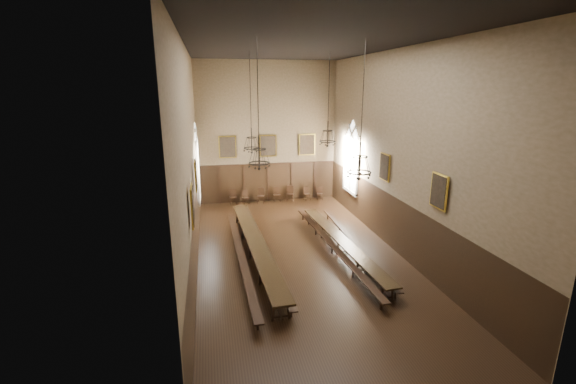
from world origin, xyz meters
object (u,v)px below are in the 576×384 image
object	(u,v)px
chandelier_back_right	(328,136)
bench_right_inner	(332,247)
chair_2	(246,200)
table_left	(256,249)
chair_1	(233,200)
bench_right_outer	(354,244)
chair_7	(320,196)
bench_left_outer	(241,257)
chandelier_front_left	(259,154)
chandelier_back_left	(252,141)
chair_4	(277,197)
table_right	(342,247)
bench_left_inner	(266,255)
chandelier_front_right	(360,165)
chair_3	(261,198)
chair_6	(307,196)
chair_5	(290,196)

from	to	relation	value
chandelier_back_right	bench_right_inner	bearing A→B (deg)	-101.19
chair_2	table_left	bearing A→B (deg)	-105.75
chair_1	chair_2	size ratio (longest dim) A/B	1.15
bench_right_outer	chair_7	distance (m)	8.41
bench_left_outer	chandelier_front_left	xyz separation A→B (m)	(0.62, -2.00, 4.78)
chair_1	chandelier_back_left	size ratio (longest dim) A/B	0.22
bench_right_outer	chair_2	size ratio (longest dim) A/B	10.78
chair_4	chandelier_back_left	distance (m)	7.69
table_right	bench_left_inner	size ratio (longest dim) A/B	0.95
bench_right_outer	chandelier_front_left	world-z (taller)	chandelier_front_left
bench_right_inner	chandelier_back_left	xyz separation A→B (m)	(-3.24, 2.90, 4.56)
chandelier_front_right	chandelier_back_left	bearing A→B (deg)	126.34
chair_2	chandelier_front_right	distance (m)	11.87
chair_2	chandelier_back_left	bearing A→B (deg)	-104.66
chair_3	chair_7	world-z (taller)	chair_3
bench_left_inner	chandelier_back_right	size ratio (longest dim) A/B	2.17
chair_6	chandelier_back_left	bearing A→B (deg)	-140.42
chair_4	chandelier_front_right	size ratio (longest dim) A/B	0.20
table_left	chair_7	bearing A→B (deg)	57.23
chair_2	chair_3	size ratio (longest dim) A/B	0.90
bench_left_outer	chair_2	xyz separation A→B (m)	(1.07, 8.74, -0.04)
bench_right_inner	bench_right_outer	world-z (taller)	bench_right_inner
bench_right_inner	chair_5	distance (m)	8.65
bench_left_outer	chandelier_front_left	size ratio (longest dim) A/B	2.42
bench_right_outer	chair_4	world-z (taller)	chair_4
table_right	bench_left_inner	world-z (taller)	table_right
chair_1	bench_right_inner	bearing A→B (deg)	-69.96
table_left	chair_7	world-z (taller)	chair_7
table_left	chair_2	distance (m)	8.40
table_left	chair_6	xyz separation A→B (m)	(4.50, 8.38, -0.16)
chair_6	bench_right_outer	bearing A→B (deg)	-102.80
bench_right_outer	chandelier_front_right	bearing A→B (deg)	-110.43
chair_7	chandelier_back_left	distance (m)	8.94
bench_left_outer	chandelier_front_right	xyz separation A→B (m)	(4.50, -1.80, 4.21)
bench_left_outer	bench_right_inner	size ratio (longest dim) A/B	1.03
bench_left_inner	chair_5	size ratio (longest dim) A/B	9.35
chair_3	chair_5	bearing A→B (deg)	17.15
chair_7	bench_right_outer	bearing A→B (deg)	-86.38
bench_right_outer	table_right	bearing A→B (deg)	-154.05
chandelier_back_left	chair_2	bearing A→B (deg)	88.59
table_right	bench_left_inner	bearing A→B (deg)	-179.96
chair_5	chair_6	distance (m)	1.16
chandelier_front_right	bench_left_inner	bearing A→B (deg)	152.02
chandelier_back_right	chandelier_front_left	distance (m)	6.60
chair_5	chair_6	world-z (taller)	chair_5
chandelier_back_right	table_left	bearing A→B (deg)	-145.58
table_right	bench_right_inner	size ratio (longest dim) A/B	0.89
chair_6	chair_7	world-z (taller)	chair_6
chair_1	bench_left_inner	bearing A→B (deg)	-88.74
chair_6	chandelier_back_right	xyz separation A→B (m)	(-0.44, -5.60, 4.76)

